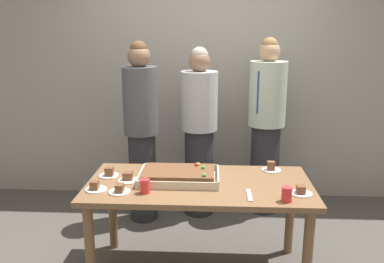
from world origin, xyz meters
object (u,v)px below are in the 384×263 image
Objects in this scene: sheet_cake at (179,175)px; plated_slice_near_right at (109,173)px; cake_server_utensil at (249,195)px; party_table at (199,195)px; plated_slice_center_front at (271,168)px; drink_cup_middle at (145,186)px; person_green_shirt_behind at (141,130)px; plated_slice_far_right at (95,187)px; drink_cup_nearest at (287,194)px; plated_slice_center_back at (301,191)px; person_striped_tie_right at (199,131)px; person_serving_front at (266,125)px; plated_slice_far_left at (128,178)px; plated_slice_near_left at (120,190)px.

plated_slice_near_right is (-0.54, 0.05, -0.01)m from sheet_cake.
sheet_cake reaches higher than cake_server_utensil.
party_table is 0.64m from plated_slice_center_front.
drink_cup_middle reaches higher than cake_server_utensil.
person_green_shirt_behind reaches higher than party_table.
plated_slice_far_right is at bearing 177.98° from cake_server_utensil.
sheet_cake is at bearing -5.30° from plated_slice_near_right.
plated_slice_far_right is at bearing -159.88° from plated_slice_center_front.
drink_cup_nearest is 0.50× the size of cake_server_utensil.
drink_cup_nearest is at bearing 17.47° from person_green_shirt_behind.
plated_slice_center_front reaches higher than plated_slice_center_back.
person_striped_tie_right is (0.11, 1.00, 0.09)m from sheet_cake.
drink_cup_middle is at bearing -42.94° from plated_slice_near_right.
person_serving_front reaches higher than plated_slice_center_back.
person_green_shirt_behind is at bearing 100.96° from drink_cup_middle.
person_green_shirt_behind is at bearing 140.29° from plated_slice_center_back.
plated_slice_near_right is 1.00× the size of plated_slice_far_right.
drink_cup_middle reaches higher than plated_slice_center_back.
cake_server_utensil is (1.04, -0.32, -0.02)m from plated_slice_near_right.
sheet_cake is 1.01m from person_striped_tie_right.
plated_slice_far_left is 1.00× the size of plated_slice_center_back.
plated_slice_center_back is at bearing -73.43° from plated_slice_center_front.
person_striped_tie_right is at bearing 68.21° from plated_slice_near_left.
cake_server_utensil is 0.12× the size of person_green_shirt_behind.
plated_slice_far_right is at bearing -179.76° from plated_slice_center_back.
plated_slice_near_left is at bearing -5.41° from person_serving_front.
person_serving_front is at bearing 53.70° from drink_cup_middle.
plated_slice_center_back is at bearing 37.66° from person_striped_tie_right.
plated_slice_near_left and plated_slice_center_back have the same top height.
drink_cup_middle is (-0.93, -0.50, 0.03)m from plated_slice_center_front.
person_green_shirt_behind is (-0.43, 0.84, 0.14)m from sheet_cake.
plated_slice_center_back reaches higher than cake_server_utensil.
person_green_shirt_behind is (-1.16, 1.19, 0.12)m from drink_cup_nearest.
person_serving_front is at bearing 54.73° from sheet_cake.
drink_cup_middle is at bearing -4.33° from plated_slice_far_right.
plated_slice_near_left reaches higher than party_table.
plated_slice_center_front is (1.11, 0.50, 0.00)m from plated_slice_near_left.
drink_cup_nearest is at bearing -18.89° from cake_server_utensil.
person_serving_front is (0.04, 1.44, 0.12)m from drink_cup_nearest.
person_striped_tie_right reaches higher than plated_slice_center_back.
plated_slice_near_right is at bearing 137.06° from drink_cup_middle.
plated_slice_near_right reaches higher than cake_server_utensil.
plated_slice_far_right is at bearing -10.18° from person_serving_front.
plated_slice_center_front is (1.09, 0.28, 0.00)m from plated_slice_far_left.
plated_slice_far_left is 1.25m from plated_slice_center_back.
person_serving_front is (-0.08, 1.32, 0.15)m from plated_slice_center_back.
plated_slice_near_right is 1.09m from cake_server_utensil.
person_striped_tie_right is (-0.60, 0.76, 0.11)m from plated_slice_center_front.
person_striped_tie_right is at bearing 55.38° from plated_slice_near_right.
plated_slice_near_right reaches higher than plated_slice_far_right.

